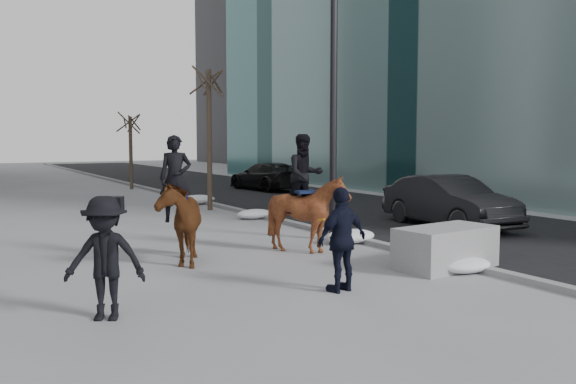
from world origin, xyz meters
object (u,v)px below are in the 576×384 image
car_near (449,201)px  mounted_right (307,205)px  mounted_left (178,215)px  planter (446,248)px

car_near → mounted_right: 5.73m
mounted_left → planter: bearing=-35.7°
car_near → mounted_left: size_ratio=1.72×
mounted_left → mounted_right: size_ratio=0.99×
mounted_left → mounted_right: 2.92m
car_near → mounted_left: 8.52m
mounted_left → car_near: bearing=6.2°
car_near → mounted_left: (-8.46, -0.92, 0.23)m
mounted_left → mounted_right: (2.89, -0.36, 0.09)m
planter → car_near: 5.77m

